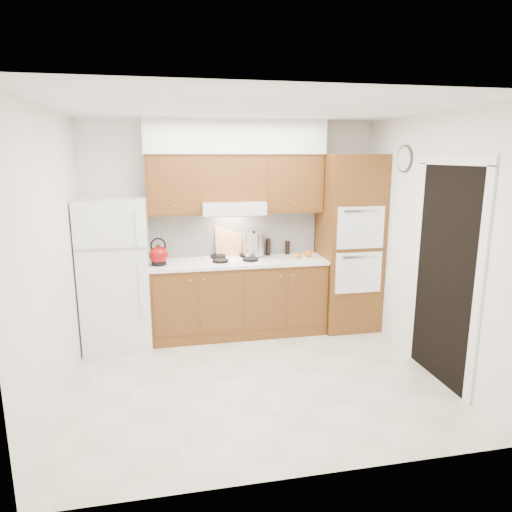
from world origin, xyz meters
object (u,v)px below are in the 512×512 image
Objects in this scene: oven_cabinet at (349,243)px; kettle at (159,255)px; stock_pot at (254,244)px; fridge at (116,273)px.

oven_cabinet is 10.28× the size of kettle.
oven_cabinet is at bearing -1.15° from kettle.
oven_cabinet is at bearing -6.30° from stock_pot.
fridge is 0.78× the size of oven_cabinet.
oven_cabinet reaches higher than kettle.
oven_cabinet reaches higher than stock_pot.
oven_cabinet reaches higher than fridge.
kettle is (0.49, -0.02, 0.20)m from fridge.
fridge reaches higher than kettle.
stock_pot is at bearing 6.78° from kettle.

